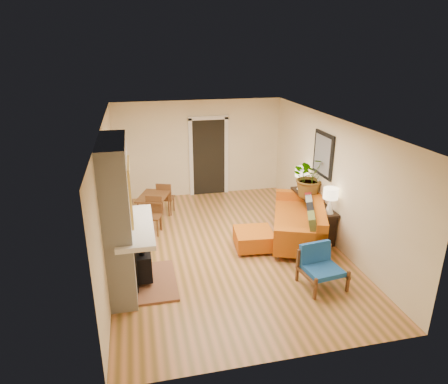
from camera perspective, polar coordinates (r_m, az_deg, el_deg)
The scene contains 10 objects.
room_shell at distance 10.44m, azimuth 0.29°, elevation 5.27°, with size 6.50×6.50×6.50m.
fireplace at distance 6.77m, azimuth -14.49°, elevation -4.04°, with size 1.09×1.68×2.60m.
sofa at distance 8.78m, azimuth 11.14°, elevation -3.93°, with size 1.78×2.55×0.93m.
ottoman at distance 8.26m, azimuth 4.25°, elevation -6.62°, with size 0.83×0.83×0.38m.
blue_chair at distance 7.22m, azimuth 13.53°, elevation -9.95°, with size 0.76×0.75×0.71m.
dining_table at distance 9.40m, azimuth -9.63°, elevation -1.28°, with size 1.00×1.56×0.82m.
console_table at distance 9.10m, azimuth 12.56°, elevation -1.97°, with size 0.34×1.85×0.72m.
lamp_near at distance 8.30m, azimuth 14.95°, elevation -0.78°, with size 0.30×0.30×0.54m.
lamp_far at distance 9.55m, azimuth 10.99°, elevation 2.32°, with size 0.30×0.30×0.54m.
houseplant at distance 9.08m, azimuth 12.20°, elevation 2.17°, with size 0.85×0.74×0.94m, color #1E5919.
Camera 1 is at (-1.67, -7.18, 3.97)m, focal length 32.00 mm.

